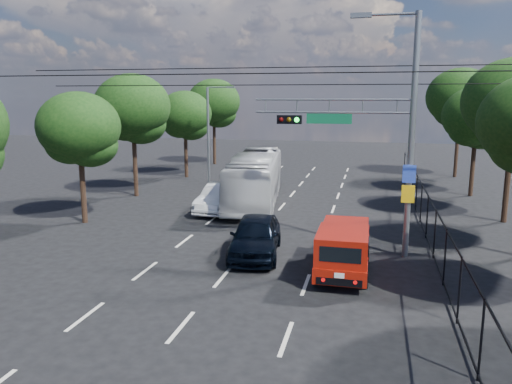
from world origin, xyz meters
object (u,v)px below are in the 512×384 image
(white_bus, at_px, (255,178))
(red_pickup, at_px, (344,247))
(navy_hatchback, at_px, (255,236))
(signal_mast, at_px, (380,126))
(white_van, at_px, (221,198))

(white_bus, bearing_deg, red_pickup, -69.56)
(navy_hatchback, bearing_deg, signal_mast, 7.10)
(navy_hatchback, bearing_deg, white_bus, 96.02)
(signal_mast, relative_size, navy_hatchback, 1.99)
(signal_mast, height_order, red_pickup, signal_mast)
(signal_mast, distance_m, red_pickup, 5.07)
(red_pickup, height_order, navy_hatchback, red_pickup)
(signal_mast, bearing_deg, red_pickup, -114.02)
(signal_mast, xyz_separation_m, navy_hatchback, (-4.72, -1.21, -4.43))
(navy_hatchback, relative_size, white_bus, 0.43)
(navy_hatchback, bearing_deg, white_van, 109.93)
(red_pickup, bearing_deg, signal_mast, 65.98)
(red_pickup, distance_m, white_bus, 12.61)
(red_pickup, relative_size, white_van, 1.04)
(white_bus, xyz_separation_m, white_van, (-1.40, -2.59, -0.75))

